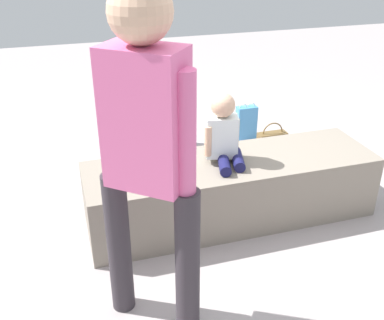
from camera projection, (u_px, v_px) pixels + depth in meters
ground_plane at (230, 216)px, 3.37m from camera, size 12.00×12.00×0.00m
concrete_ledge at (231, 189)px, 3.26m from camera, size 2.04×0.59×0.46m
child_seated at (224, 133)px, 3.06m from camera, size 0.29×0.34×0.48m
adult_standing at (147, 142)px, 2.03m from camera, size 0.43×0.39×1.74m
cake_plate at (174, 161)px, 3.11m from camera, size 0.22×0.22×0.07m
gift_bag at (246, 123)px, 4.52m from camera, size 0.20×0.10×0.38m
railing_post at (152, 102)px, 4.35m from camera, size 0.36×0.36×1.09m
water_bottle_near_gift at (159, 169)px, 3.81m from camera, size 0.07×0.07×0.21m
party_cup_red at (233, 161)px, 4.04m from camera, size 0.09×0.09×0.11m
cake_box_white at (215, 179)px, 3.75m from camera, size 0.38×0.40×0.11m
handbag_black_leather at (125, 171)px, 3.72m from camera, size 0.29×0.11×0.34m
handbag_brown_canvas at (272, 142)px, 4.26m from camera, size 0.27×0.10×0.31m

